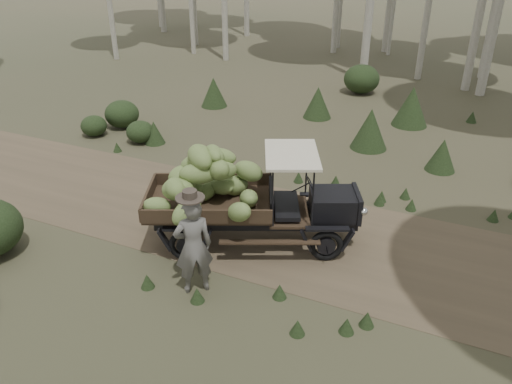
# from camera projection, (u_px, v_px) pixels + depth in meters

# --- Properties ---
(ground) EXTENTS (120.00, 120.00, 0.00)m
(ground) POSITION_uv_depth(u_px,v_px,m) (261.00, 226.00, 11.58)
(ground) COLOR #473D2B
(ground) RESTS_ON ground
(dirt_track) EXTENTS (70.00, 4.00, 0.01)m
(dirt_track) POSITION_uv_depth(u_px,v_px,m) (261.00, 226.00, 11.57)
(dirt_track) COLOR brown
(dirt_track) RESTS_ON ground
(banana_truck) EXTENTS (4.72, 3.30, 2.30)m
(banana_truck) POSITION_uv_depth(u_px,v_px,m) (230.00, 189.00, 10.40)
(banana_truck) COLOR black
(banana_truck) RESTS_ON ground
(farmer) EXTENTS (0.84, 0.82, 2.13)m
(farmer) POSITION_uv_depth(u_px,v_px,m) (193.00, 245.00, 9.07)
(farmer) COLOR #5B5853
(farmer) RESTS_ON ground
(undergrowth) EXTENTS (21.67, 22.48, 1.40)m
(undergrowth) POSITION_uv_depth(u_px,v_px,m) (389.00, 201.00, 11.51)
(undergrowth) COLOR #233319
(undergrowth) RESTS_ON ground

